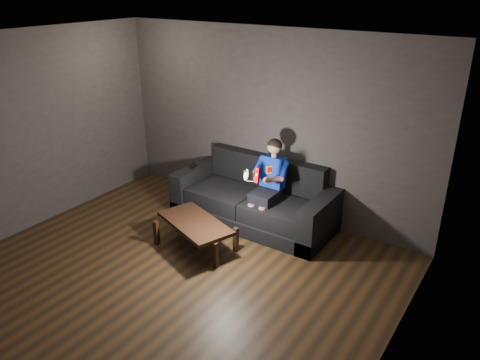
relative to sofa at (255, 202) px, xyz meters
The scene contains 11 objects.
floor 2.09m from the sofa, 91.78° to the right, with size 5.00×5.00×0.00m, color black.
back_wall 1.14m from the sofa, 98.36° to the left, with size 5.00×0.04×2.70m, color #352F2E.
left_wall 3.46m from the sofa, 141.17° to the right, with size 0.04×5.00×2.70m, color #352F2E.
right_wall 3.36m from the sofa, 40.27° to the right, with size 0.04×5.00×2.70m, color #352F2E.
ceiling 3.17m from the sofa, 91.78° to the right, with size 5.00×5.00×0.02m, color silver.
sofa is the anchor object (origin of this frame).
child 0.54m from the sofa, 13.23° to the right, with size 0.48×0.59×1.19m.
wii_remote_red 0.94m from the sofa, 55.64° to the right, with size 0.05×0.07×0.20m.
nunchuk_white 0.85m from the sofa, 70.32° to the right, with size 0.07×0.10×0.16m.
wii_remote_black 1.11m from the sofa, behind, with size 0.08×0.16×0.03m.
coffee_table 1.10m from the sofa, 102.50° to the right, with size 1.19×0.87×0.39m.
Camera 1 is at (3.28, -3.11, 3.28)m, focal length 35.00 mm.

